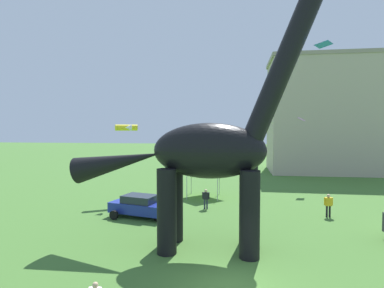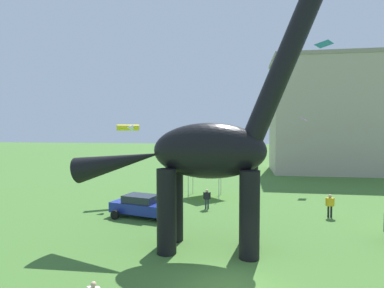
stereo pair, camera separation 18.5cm
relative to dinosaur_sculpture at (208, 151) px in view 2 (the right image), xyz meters
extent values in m
cylinder|color=black|center=(2.10, 0.94, -2.98)|extent=(0.98, 0.98, 4.25)
cylinder|color=black|center=(2.10, -0.94, -2.98)|extent=(0.98, 0.98, 4.25)
cylinder|color=black|center=(-1.97, 0.94, -2.98)|extent=(0.98, 0.98, 4.25)
cylinder|color=black|center=(-1.97, -0.94, -2.98)|extent=(0.98, 0.98, 4.25)
ellipsoid|color=black|center=(0.07, 0.00, 0.00)|extent=(5.82, 2.51, 2.86)
cylinder|color=black|center=(3.84, 0.00, 4.59)|extent=(4.18, 1.07, 8.28)
cone|color=black|center=(-4.81, 0.00, -0.65)|extent=(5.11, 1.43, 2.42)
cube|color=navy|center=(-5.32, 5.22, -4.44)|extent=(4.51, 2.78, 0.72)
cube|color=#232B35|center=(-5.32, 5.22, -3.82)|extent=(2.59, 2.09, 0.52)
cylinder|color=black|center=(-3.77, 6.11, -4.80)|extent=(0.66, 0.37, 0.62)
cylinder|color=black|center=(-3.77, 4.33, -4.80)|extent=(0.66, 0.37, 0.62)
cylinder|color=black|center=(-6.88, 6.11, -4.80)|extent=(0.66, 0.37, 0.62)
cylinder|color=black|center=(-6.88, 4.33, -4.80)|extent=(0.66, 0.37, 0.62)
sphere|color=tan|center=(-3.04, -6.67, -3.95)|extent=(0.19, 0.19, 0.19)
cylinder|color=#2D3347|center=(-1.01, 8.09, -4.73)|extent=(0.13, 0.13, 0.77)
cylinder|color=#2D3347|center=(-0.82, 8.09, -4.73)|extent=(0.13, 0.13, 0.77)
cube|color=black|center=(-0.91, 8.09, -4.07)|extent=(0.41, 0.26, 0.54)
sphere|color=tan|center=(-0.91, 8.09, -3.68)|extent=(0.24, 0.24, 0.24)
cylinder|color=black|center=(-1.15, 8.09, -4.04)|extent=(0.10, 0.10, 0.52)
cylinder|color=black|center=(-0.67, 8.09, -4.04)|extent=(0.10, 0.10, 0.52)
cylinder|color=black|center=(7.79, 7.10, -4.70)|extent=(0.13, 0.13, 0.81)
cylinder|color=black|center=(7.98, 7.10, -4.70)|extent=(0.13, 0.13, 0.81)
cube|color=yellow|center=(7.88, 7.10, -4.02)|extent=(0.44, 0.27, 0.57)
sphere|color=tan|center=(7.88, 7.10, -3.60)|extent=(0.25, 0.25, 0.25)
cylinder|color=yellow|center=(7.63, 7.10, -3.99)|extent=(0.11, 0.11, 0.54)
cylinder|color=yellow|center=(8.14, 7.10, -3.99)|extent=(0.11, 0.11, 0.54)
cylinder|color=#B2B2B7|center=(-0.20, 13.82, -4.06)|extent=(0.06, 0.06, 2.10)
cylinder|color=#B2B2B7|center=(-0.20, 11.12, -4.06)|extent=(0.06, 0.06, 2.10)
cylinder|color=#B2B2B7|center=(-2.90, 13.82, -4.06)|extent=(0.06, 0.06, 2.10)
cylinder|color=#B2B2B7|center=(-2.90, 11.12, -4.06)|extent=(0.06, 0.06, 2.10)
pyramid|color=yellow|center=(-1.55, 12.47, -2.56)|extent=(3.15, 3.15, 0.90)
cylinder|color=yellow|center=(-8.23, 10.67, 1.23)|extent=(1.94, 1.42, 0.54)
cone|color=white|center=(-7.71, 9.75, 1.23)|extent=(0.70, 0.73, 0.57)
cube|color=purple|center=(7.97, 17.71, 2.12)|extent=(0.93, 1.13, 0.34)
cube|color=#287AE5|center=(5.62, 0.20, 5.23)|extent=(1.03, 1.10, 0.14)
cube|color=#B7A893|center=(17.02, 31.78, 2.81)|extent=(21.67, 9.77, 15.84)
cube|color=gray|center=(17.02, 31.78, 10.98)|extent=(22.10, 9.97, 0.50)
camera|label=1|loc=(1.52, -16.19, 1.12)|focal=29.67mm
camera|label=2|loc=(1.70, -16.16, 1.12)|focal=29.67mm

